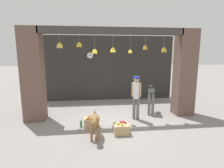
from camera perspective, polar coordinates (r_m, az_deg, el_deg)
name	(u,v)px	position (r m, az deg, el deg)	size (l,w,h in m)	color
ground_plane	(113,119)	(6.57, 0.43, -11.44)	(60.00, 60.00, 0.00)	gray
shop_back_wall	(107,68)	(9.04, -1.78, 5.13)	(6.94, 0.12, 3.28)	#2D2B28
shop_pillar_left	(33,75)	(6.75, -24.43, 2.66)	(0.70, 0.60, 3.28)	brown
shop_pillar_right	(185,73)	(7.34, 22.61, 3.29)	(0.70, 0.60, 3.28)	brown
storefront_awning	(113,32)	(6.28, 0.27, 16.49)	(5.04, 0.29, 0.92)	#3D3833
dog	(95,121)	(5.08, -5.68, -11.97)	(0.31, 1.01, 0.73)	olive
shopkeeper	(136,95)	(6.37, 7.92, -3.43)	(0.32, 0.30, 1.59)	#6B665B
worker_stooping	(151,96)	(7.14, 12.66, -3.80)	(0.42, 0.82, 1.09)	#6B665B
fruit_crate_oranges	(91,123)	(5.88, -6.76, -12.48)	(0.45, 0.38, 0.36)	tan
fruit_crate_apples	(121,129)	(5.43, 3.06, -14.39)	(0.46, 0.38, 0.36)	tan
water_bottle	(81,124)	(5.96, -10.08, -12.76)	(0.08, 0.08, 0.23)	#38934C
wall_clock	(90,55)	(8.90, -7.19, 9.23)	(0.32, 0.03, 0.32)	black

